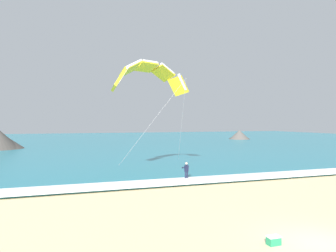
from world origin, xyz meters
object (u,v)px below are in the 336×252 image
Objects in this scene: cooler_box at (274,240)px; surfboard at (186,180)px; kitesurfer at (186,170)px; kite_primary at (149,75)px.

surfboard is at bearing 82.89° from cooler_box.
kitesurfer is 15.06m from cooler_box.
kite_primary reaches higher than kitesurfer.
kite_primary is at bearing 90.78° from cooler_box.
surfboard is 0.87× the size of kitesurfer.
kitesurfer is at bearing -68.01° from kite_primary.
kite_primary is at bearing 111.96° from surfboard.
cooler_box is (0.28, -20.21, -10.20)m from kite_primary.
kite_primary is 22.64m from cooler_box.
kite_primary is (-2.14, 5.30, 10.37)m from surfboard.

